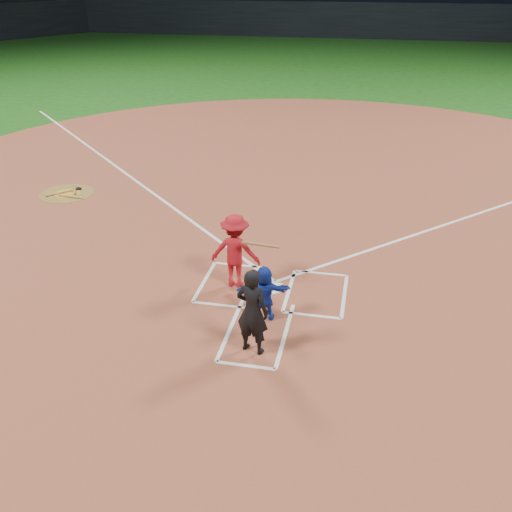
% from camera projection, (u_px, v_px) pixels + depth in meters
% --- Properties ---
extents(ground, '(120.00, 120.00, 0.00)m').
position_uv_depth(ground, '(273.00, 289.00, 12.74)').
color(ground, '#154B12').
rests_on(ground, ground).
extents(home_plate_dirt, '(28.00, 28.00, 0.01)m').
position_uv_depth(home_plate_dirt, '(306.00, 194.00, 17.96)').
color(home_plate_dirt, brown).
rests_on(home_plate_dirt, ground).
extents(stadium_wall_far, '(80.00, 1.20, 3.20)m').
position_uv_depth(stadium_wall_far, '(362.00, 20.00, 53.77)').
color(stadium_wall_far, black).
rests_on(stadium_wall_far, ground).
extents(home_plate, '(0.60, 0.60, 0.02)m').
position_uv_depth(home_plate, '(273.00, 288.00, 12.73)').
color(home_plate, white).
rests_on(home_plate, home_plate_dirt).
extents(on_deck_circle, '(1.70, 1.70, 0.01)m').
position_uv_depth(on_deck_circle, '(67.00, 193.00, 17.95)').
color(on_deck_circle, brown).
rests_on(on_deck_circle, home_plate_dirt).
extents(on_deck_logo, '(0.80, 0.80, 0.00)m').
position_uv_depth(on_deck_logo, '(67.00, 193.00, 17.94)').
color(on_deck_logo, '#C39417').
rests_on(on_deck_logo, on_deck_circle).
extents(on_deck_bat_a, '(0.44, 0.78, 0.06)m').
position_uv_depth(on_deck_bat_a, '(75.00, 190.00, 18.12)').
color(on_deck_bat_a, olive).
rests_on(on_deck_bat_a, on_deck_circle).
extents(on_deck_bat_b, '(0.62, 0.65, 0.06)m').
position_uv_depth(on_deck_bat_b, '(59.00, 193.00, 17.88)').
color(on_deck_bat_b, '#9E6C3A').
rests_on(on_deck_bat_b, on_deck_circle).
extents(on_deck_bat_c, '(0.84, 0.14, 0.06)m').
position_uv_depth(on_deck_bat_c, '(71.00, 196.00, 17.61)').
color(on_deck_bat_c, '#A77B3D').
rests_on(on_deck_bat_c, on_deck_circle).
extents(bat_weight_donut, '(0.19, 0.19, 0.05)m').
position_uv_depth(bat_weight_donut, '(79.00, 189.00, 18.24)').
color(bat_weight_donut, black).
rests_on(bat_weight_donut, on_deck_circle).
extents(catcher, '(1.15, 0.62, 1.18)m').
position_uv_depth(catcher, '(264.00, 293.00, 11.40)').
color(catcher, '#132EA1').
rests_on(catcher, home_plate_dirt).
extents(umpire, '(0.71, 0.55, 1.72)m').
position_uv_depth(umpire, '(252.00, 311.00, 10.32)').
color(umpire, black).
rests_on(umpire, home_plate_dirt).
extents(chalk_markings, '(28.35, 17.32, 0.01)m').
position_uv_depth(chalk_markings, '(303.00, 202.00, 17.34)').
color(chalk_markings, white).
rests_on(chalk_markings, home_plate_dirt).
extents(batter_at_plate, '(1.55, 0.69, 1.70)m').
position_uv_depth(batter_at_plate, '(235.00, 251.00, 12.50)').
color(batter_at_plate, '#A7121B').
rests_on(batter_at_plate, home_plate_dirt).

